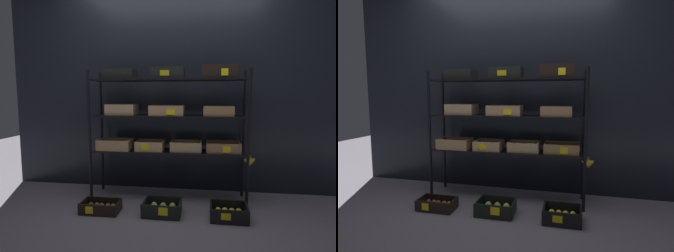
% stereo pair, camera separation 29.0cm
% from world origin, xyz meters
% --- Properties ---
extents(ground_plane, '(10.00, 10.00, 0.00)m').
position_xyz_m(ground_plane, '(0.00, 0.00, 0.00)').
color(ground_plane, slate).
extents(storefront_wall, '(4.07, 0.12, 2.72)m').
position_xyz_m(storefront_wall, '(0.00, 0.37, 1.36)').
color(storefront_wall, black).
rests_on(storefront_wall, ground_plane).
extents(display_rack, '(1.79, 0.37, 1.47)m').
position_xyz_m(display_rack, '(0.01, 0.01, 0.93)').
color(display_rack, black).
rests_on(display_rack, ground_plane).
extents(crate_ground_kiwi, '(0.38, 0.22, 0.11)m').
position_xyz_m(crate_ground_kiwi, '(-0.61, -0.46, 0.04)').
color(crate_ground_kiwi, black).
rests_on(crate_ground_kiwi, ground_plane).
extents(crate_ground_pear, '(0.37, 0.27, 0.14)m').
position_xyz_m(crate_ground_pear, '(0.00, -0.43, 0.05)').
color(crate_ground_pear, black).
rests_on(crate_ground_pear, ground_plane).
extents(crate_ground_lemon, '(0.35, 0.26, 0.14)m').
position_xyz_m(crate_ground_lemon, '(0.63, -0.44, 0.05)').
color(crate_ground_lemon, black).
rests_on(crate_ground_lemon, ground_plane).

